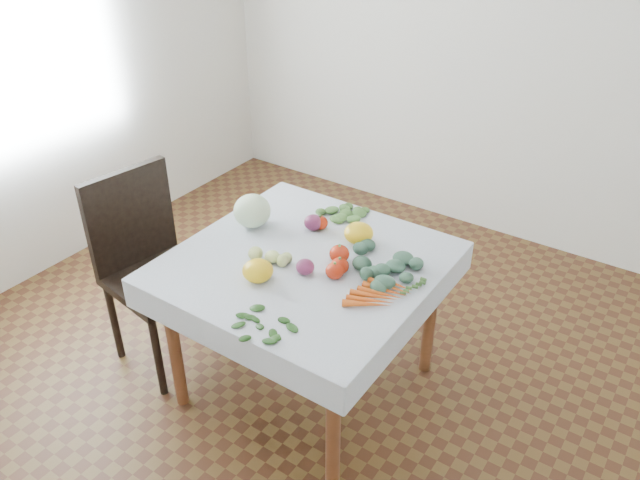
# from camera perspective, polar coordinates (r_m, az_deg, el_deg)

# --- Properties ---
(ground) EXTENTS (4.00, 4.00, 0.00)m
(ground) POSITION_cam_1_polar(r_m,az_deg,el_deg) (3.26, -1.16, -12.99)
(ground) COLOR brown
(back_wall) EXTENTS (4.00, 0.04, 2.70)m
(back_wall) POSITION_cam_1_polar(r_m,az_deg,el_deg) (4.21, 15.34, 17.79)
(back_wall) COLOR white
(back_wall) RESTS_ON ground
(left_wall) EXTENTS (0.04, 4.00, 2.70)m
(left_wall) POSITION_cam_1_polar(r_m,az_deg,el_deg) (3.95, -26.69, 14.77)
(left_wall) COLOR white
(left_wall) RESTS_ON ground
(table) EXTENTS (1.00, 1.00, 0.75)m
(table) POSITION_cam_1_polar(r_m,az_deg,el_deg) (2.83, -1.30, -3.57)
(table) COLOR brown
(table) RESTS_ON ground
(tablecloth) EXTENTS (1.12, 1.12, 0.01)m
(tablecloth) POSITION_cam_1_polar(r_m,az_deg,el_deg) (2.78, -1.33, -1.90)
(tablecloth) COLOR white
(tablecloth) RESTS_ON table
(chair) EXTENTS (0.53, 0.53, 1.02)m
(chair) POSITION_cam_1_polar(r_m,az_deg,el_deg) (3.22, -15.42, -1.50)
(chair) COLOR black
(chair) RESTS_ON ground
(cabbage) EXTENTS (0.22, 0.22, 0.16)m
(cabbage) POSITION_cam_1_polar(r_m,az_deg,el_deg) (3.01, -6.22, 2.67)
(cabbage) COLOR silver
(cabbage) RESTS_ON tablecloth
(tomato_a) EXTENTS (0.09, 0.09, 0.07)m
(tomato_a) POSITION_cam_1_polar(r_m,az_deg,el_deg) (2.67, 1.81, -2.38)
(tomato_a) COLOR #AF210B
(tomato_a) RESTS_ON tablecloth
(tomato_b) EXTENTS (0.09, 0.09, 0.07)m
(tomato_b) POSITION_cam_1_polar(r_m,az_deg,el_deg) (2.99, 0.02, 1.59)
(tomato_b) COLOR #AF210B
(tomato_b) RESTS_ON tablecloth
(tomato_c) EXTENTS (0.10, 0.10, 0.08)m
(tomato_c) POSITION_cam_1_polar(r_m,az_deg,el_deg) (2.75, 1.78, -1.26)
(tomato_c) COLOR #AF210B
(tomato_c) RESTS_ON tablecloth
(tomato_d) EXTENTS (0.10, 0.10, 0.07)m
(tomato_d) POSITION_cam_1_polar(r_m,az_deg,el_deg) (2.64, 1.36, -2.84)
(tomato_d) COLOR #AF210B
(tomato_d) RESTS_ON tablecloth
(heirloom_back) EXTENTS (0.15, 0.15, 0.10)m
(heirloom_back) POSITION_cam_1_polar(r_m,az_deg,el_deg) (2.88, 3.56, 0.63)
(heirloom_back) COLOR yellow
(heirloom_back) RESTS_ON tablecloth
(heirloom_front) EXTENTS (0.17, 0.17, 0.09)m
(heirloom_front) POSITION_cam_1_polar(r_m,az_deg,el_deg) (2.64, -5.71, -2.81)
(heirloom_front) COLOR yellow
(heirloom_front) RESTS_ON tablecloth
(onion_a) EXTENTS (0.10, 0.10, 0.08)m
(onion_a) POSITION_cam_1_polar(r_m,az_deg,el_deg) (2.98, -0.61, 1.61)
(onion_a) COLOR #55183C
(onion_a) RESTS_ON tablecloth
(onion_b) EXTENTS (0.09, 0.09, 0.07)m
(onion_b) POSITION_cam_1_polar(r_m,az_deg,el_deg) (2.67, -1.37, -2.47)
(onion_b) COLOR #55183C
(onion_b) RESTS_ON tablecloth
(tomatillo_cluster) EXTENTS (0.13, 0.12, 0.05)m
(tomatillo_cluster) POSITION_cam_1_polar(r_m,az_deg,el_deg) (2.77, -4.15, -1.41)
(tomatillo_cluster) COLOR #CCDD7F
(tomatillo_cluster) RESTS_ON tablecloth
(carrot_bunch) EXTENTS (0.20, 0.26, 0.03)m
(carrot_bunch) POSITION_cam_1_polar(r_m,az_deg,el_deg) (2.56, 5.46, -4.86)
(carrot_bunch) COLOR #D55517
(carrot_bunch) RESTS_ON tablecloth
(kale_bunch) EXTENTS (0.30, 0.30, 0.05)m
(kale_bunch) POSITION_cam_1_polar(r_m,az_deg,el_deg) (2.69, 5.98, -2.72)
(kale_bunch) COLOR #3A5F46
(kale_bunch) RESTS_ON tablecloth
(basil_bunch) EXTENTS (0.25, 0.17, 0.01)m
(basil_bunch) POSITION_cam_1_polar(r_m,az_deg,el_deg) (2.40, -5.29, -8.07)
(basil_bunch) COLOR #224A17
(basil_bunch) RESTS_ON tablecloth
(dill_bunch) EXTENTS (0.23, 0.22, 0.03)m
(dill_bunch) POSITION_cam_1_polar(r_m,az_deg,el_deg) (3.14, 1.80, 2.73)
(dill_bunch) COLOR #4C6E32
(dill_bunch) RESTS_ON tablecloth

